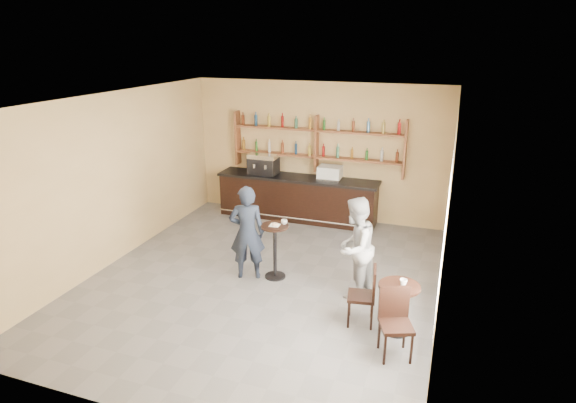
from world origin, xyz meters
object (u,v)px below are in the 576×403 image
(pastry_case, at_px, (330,173))
(man_main, at_px, (247,233))
(cafe_table, at_px, (398,308))
(chair_west, at_px, (361,296))
(espresso_machine, at_px, (263,164))
(patron_second, at_px, (355,248))
(bar_counter, at_px, (297,198))
(pedestal_table, at_px, (275,252))
(chair_south, at_px, (396,325))

(pastry_case, height_order, man_main, man_main)
(cafe_table, xyz_separation_m, chair_west, (-0.55, 0.05, 0.08))
(espresso_machine, distance_m, patron_second, 4.25)
(bar_counter, bearing_deg, espresso_machine, 180.00)
(pedestal_table, bearing_deg, man_main, -163.09)
(chair_south, relative_size, patron_second, 0.56)
(chair_west, bearing_deg, man_main, -119.40)
(bar_counter, height_order, man_main, man_main)
(espresso_machine, relative_size, patron_second, 0.39)
(pastry_case, relative_size, patron_second, 0.32)
(cafe_table, distance_m, chair_west, 0.56)
(cafe_table, bearing_deg, espresso_machine, 132.98)
(pastry_case, bearing_deg, patron_second, -74.22)
(chair_west, bearing_deg, pastry_case, -168.05)
(bar_counter, xyz_separation_m, pedestal_table, (0.56, -2.98, -0.01))
(pedestal_table, bearing_deg, patron_second, -5.17)
(man_main, relative_size, cafe_table, 2.26)
(cafe_table, xyz_separation_m, chair_south, (0.05, -0.60, 0.10))
(pedestal_table, bearing_deg, chair_west, -28.68)
(espresso_machine, distance_m, man_main, 3.28)
(man_main, bearing_deg, pedestal_table, 175.99)
(pastry_case, relative_size, cafe_table, 0.71)
(pastry_case, height_order, patron_second, patron_second)
(man_main, xyz_separation_m, chair_west, (2.21, -0.81, -0.40))
(pastry_case, height_order, chair_south, pastry_case)
(bar_counter, relative_size, espresso_machine, 5.65)
(man_main, distance_m, chair_west, 2.39)
(bar_counter, distance_m, chair_south, 5.42)
(cafe_table, bearing_deg, patron_second, 133.78)
(man_main, distance_m, cafe_table, 2.93)
(bar_counter, relative_size, chair_west, 4.13)
(bar_counter, relative_size, man_main, 2.22)
(espresso_machine, relative_size, chair_west, 0.73)
(chair_west, height_order, patron_second, patron_second)
(pastry_case, xyz_separation_m, chair_south, (2.13, -4.58, -0.71))
(espresso_machine, height_order, pastry_case, espresso_machine)
(pedestal_table, xyz_separation_m, man_main, (-0.47, -0.14, 0.36))
(pastry_case, xyz_separation_m, chair_west, (1.53, -3.93, -0.73))
(cafe_table, height_order, chair_west, chair_west)
(cafe_table, height_order, chair_south, chair_south)
(chair_south, xyz_separation_m, patron_second, (-0.89, 1.47, 0.37))
(bar_counter, bearing_deg, pedestal_table, -79.39)
(bar_counter, height_order, chair_south, bar_counter)
(pastry_case, relative_size, chair_west, 0.58)
(man_main, bearing_deg, patron_second, 159.40)
(espresso_machine, distance_m, cafe_table, 5.51)
(bar_counter, bearing_deg, patron_second, -57.03)
(patron_second, bearing_deg, chair_south, 45.17)
(cafe_table, relative_size, chair_south, 0.79)
(pastry_case, bearing_deg, cafe_table, -68.43)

